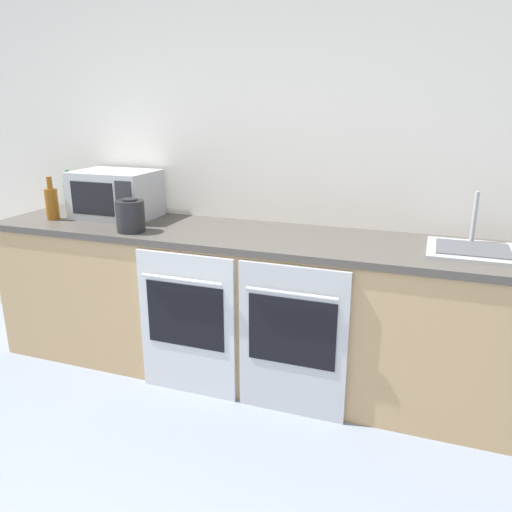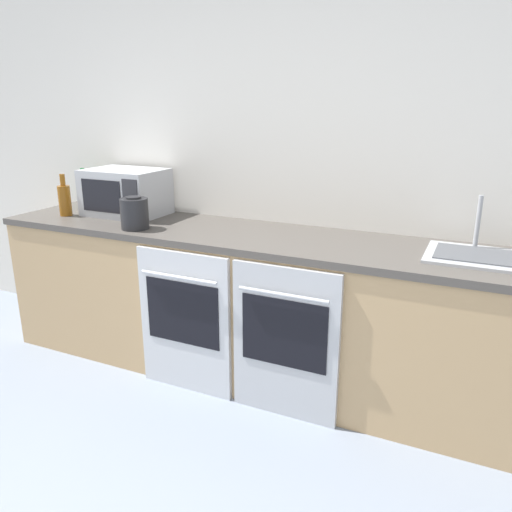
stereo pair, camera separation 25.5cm
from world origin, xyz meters
TOP-DOWN VIEW (x-y plane):
  - wall_back at (0.00, 2.47)m, footprint 10.00×0.06m
  - counter_back at (0.00, 2.12)m, footprint 3.34×0.68m
  - oven_left at (-0.28, 1.77)m, footprint 0.59×0.06m
  - oven_right at (0.34, 1.77)m, footprint 0.59×0.06m
  - microwave at (-1.00, 2.22)m, footprint 0.52×0.38m
  - bottle_amber at (-1.35, 2.02)m, footprint 0.08×0.08m
  - bottle_green at (-1.44, 2.30)m, footprint 0.07×0.07m
  - kettle at (-0.70, 1.92)m, footprint 0.17×0.17m
  - sink at (1.18, 2.15)m, footprint 0.44×0.40m

SIDE VIEW (x-z plane):
  - oven_left at x=-0.28m, z-range 0.01..0.86m
  - oven_right at x=0.34m, z-range 0.01..0.86m
  - counter_back at x=0.00m, z-range 0.00..0.90m
  - sink at x=1.18m, z-range 0.78..1.06m
  - kettle at x=-0.70m, z-range 0.90..1.09m
  - bottle_amber at x=-1.35m, z-range 0.87..1.15m
  - bottle_green at x=-1.44m, z-range 0.87..1.15m
  - microwave at x=-1.00m, z-range 0.90..1.21m
  - wall_back at x=0.00m, z-range 0.00..2.60m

